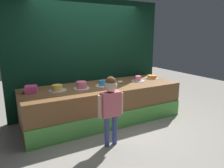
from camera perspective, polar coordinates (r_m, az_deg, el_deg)
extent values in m
plane|color=gray|center=(4.17, 1.10, -12.39)|extent=(12.00, 12.00, 0.00)
cube|color=brown|center=(4.51, -2.58, -5.18)|extent=(3.32, 1.16, 0.76)
cube|color=#59B24C|center=(4.09, 1.18, -10.28)|extent=(3.32, 0.02, 0.34)
cube|color=black|center=(4.92, -6.24, 7.48)|extent=(3.74, 0.08, 2.63)
cylinder|color=#3F4C8C|center=(3.50, -1.42, -12.95)|extent=(0.08, 0.08, 0.52)
cylinder|color=#3F4C8C|center=(3.56, 0.73, -12.45)|extent=(0.08, 0.08, 0.52)
cube|color=#D86672|center=(3.35, -0.35, -5.55)|extent=(0.33, 0.15, 0.41)
cylinder|color=beige|center=(3.27, -3.37, -6.32)|extent=(0.07, 0.07, 0.37)
cylinder|color=beige|center=(3.45, 2.52, -5.27)|extent=(0.07, 0.07, 0.37)
sphere|color=beige|center=(3.26, -0.35, -0.43)|extent=(0.21, 0.21, 0.21)
sphere|color=brown|center=(3.25, -0.35, 0.56)|extent=(0.18, 0.18, 0.18)
cube|color=#F54F9A|center=(4.13, -21.44, -1.37)|extent=(0.25, 0.24, 0.14)
torus|color=beige|center=(4.66, 2.23, 0.56)|extent=(0.14, 0.14, 0.04)
cylinder|color=silver|center=(4.15, -14.79, -1.70)|extent=(0.35, 0.35, 0.01)
cylinder|color=#F2BF4C|center=(4.14, -14.84, -0.93)|extent=(0.20, 0.20, 0.11)
cone|color=#F2E566|center=(4.12, -14.90, 0.06)|extent=(0.02, 0.02, 0.04)
cylinder|color=silver|center=(4.22, -8.38, -1.14)|extent=(0.33, 0.33, 0.01)
cylinder|color=pink|center=(4.20, -8.42, -0.21)|extent=(0.21, 0.21, 0.13)
cylinder|color=white|center=(4.39, -2.59, -0.44)|extent=(0.31, 0.31, 0.01)
cylinder|color=#3399D8|center=(4.38, -2.59, 0.33)|extent=(0.16, 0.16, 0.11)
sphere|color=red|center=(4.36, -2.60, 1.26)|extent=(0.03, 0.03, 0.03)
cylinder|color=silver|center=(4.89, 7.18, 0.91)|extent=(0.31, 0.31, 0.01)
cylinder|color=pink|center=(4.88, 7.20, 1.59)|extent=(0.15, 0.15, 0.11)
cylinder|color=white|center=(5.22, 10.97, 1.56)|extent=(0.29, 0.29, 0.01)
cylinder|color=orange|center=(5.22, 10.98, 2.00)|extent=(0.23, 0.23, 0.07)
cone|color=#F2E566|center=(5.21, 11.01, 2.60)|extent=(0.02, 0.02, 0.04)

